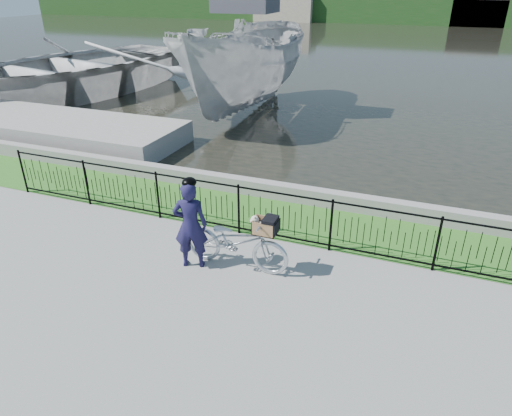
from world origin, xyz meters
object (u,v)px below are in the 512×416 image
at_px(bicycle_rig, 237,241).
at_px(boat_near, 246,65).
at_px(boat_far, 72,67).
at_px(dock, 46,127).
at_px(cyclist, 190,224).

xyz_separation_m(bicycle_rig, boat_near, (-4.05, 10.42, 1.40)).
bearing_deg(boat_far, dock, -57.52).
xyz_separation_m(dock, cyclist, (8.65, -5.37, 0.55)).
bearing_deg(cyclist, boat_near, 106.86).
distance_m(bicycle_rig, boat_near, 11.27).
xyz_separation_m(dock, boat_far, (-3.76, 5.90, 0.92)).
bearing_deg(boat_near, cyclist, -73.14).
relative_size(dock, bicycle_rig, 4.79).
xyz_separation_m(dock, bicycle_rig, (9.47, -5.10, 0.21)).
xyz_separation_m(dock, boat_near, (5.41, 5.32, 1.61)).
height_order(dock, cyclist, cyclist).
distance_m(dock, boat_near, 7.76).
bearing_deg(bicycle_rig, cyclist, -161.66).
relative_size(boat_near, boat_far, 0.69).
distance_m(cyclist, boat_near, 11.22).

